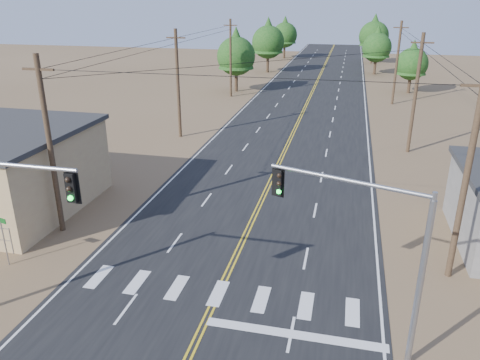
% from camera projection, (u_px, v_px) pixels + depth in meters
% --- Properties ---
extents(road, '(15.00, 200.00, 0.02)m').
position_uv_depth(road, '(285.00, 150.00, 41.30)').
color(road, black).
rests_on(road, ground).
extents(utility_pole_left_near, '(1.80, 0.30, 10.00)m').
position_uv_depth(utility_pole_left_near, '(50.00, 146.00, 25.34)').
color(utility_pole_left_near, '#4C3826').
rests_on(utility_pole_left_near, ground).
extents(utility_pole_left_mid, '(1.80, 0.30, 10.00)m').
position_uv_depth(utility_pole_left_mid, '(178.00, 83.00, 43.46)').
color(utility_pole_left_mid, '#4C3826').
rests_on(utility_pole_left_mid, ground).
extents(utility_pole_left_far, '(1.80, 0.30, 10.00)m').
position_uv_depth(utility_pole_left_far, '(231.00, 58.00, 61.59)').
color(utility_pole_left_far, '#4C3826').
rests_on(utility_pole_left_far, ground).
extents(utility_pole_right_near, '(1.80, 0.30, 10.00)m').
position_uv_depth(utility_pole_right_near, '(466.00, 177.00, 20.90)').
color(utility_pole_right_near, '#4C3826').
rests_on(utility_pole_right_near, ground).
extents(utility_pole_right_mid, '(1.80, 0.30, 10.00)m').
position_uv_depth(utility_pole_right_mid, '(415.00, 93.00, 39.03)').
color(utility_pole_right_mid, '#4C3826').
rests_on(utility_pole_right_mid, ground).
extents(utility_pole_right_far, '(1.80, 0.30, 10.00)m').
position_uv_depth(utility_pole_right_far, '(397.00, 63.00, 57.15)').
color(utility_pole_right_far, '#4C3826').
rests_on(utility_pole_right_far, ground).
extents(signal_mast_right, '(5.69, 2.03, 6.87)m').
position_uv_depth(signal_mast_right, '(374.00, 240.00, 16.48)').
color(signal_mast_right, gray).
rests_on(signal_mast_right, ground).
extents(street_sign, '(0.77, 0.21, 2.63)m').
position_uv_depth(street_sign, '(3.00, 234.00, 23.04)').
color(street_sign, gray).
rests_on(street_sign, ground).
extents(tree_left_near, '(5.33, 5.33, 8.89)m').
position_uv_depth(tree_left_near, '(236.00, 52.00, 64.95)').
color(tree_left_near, '#3F2D1E').
rests_on(tree_left_near, ground).
extents(tree_left_mid, '(5.67, 5.67, 9.45)m').
position_uv_depth(tree_left_mid, '(268.00, 39.00, 81.66)').
color(tree_left_mid, '#3F2D1E').
rests_on(tree_left_mid, ground).
extents(tree_left_far, '(5.31, 5.31, 8.85)m').
position_uv_depth(tree_left_far, '(285.00, 32.00, 100.82)').
color(tree_left_far, '#3F2D1E').
rests_on(tree_left_far, ground).
extents(tree_right_near, '(4.36, 4.36, 7.27)m').
position_uv_depth(tree_right_near, '(412.00, 61.00, 64.09)').
color(tree_right_near, '#3F2D1E').
rests_on(tree_right_near, ground).
extents(tree_right_mid, '(4.91, 4.91, 8.19)m').
position_uv_depth(tree_right_mid, '(377.00, 44.00, 79.74)').
color(tree_right_mid, '#3F2D1E').
rests_on(tree_right_mid, ground).
extents(tree_right_far, '(5.79, 5.79, 9.64)m').
position_uv_depth(tree_right_far, '(374.00, 33.00, 92.67)').
color(tree_right_far, '#3F2D1E').
rests_on(tree_right_far, ground).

